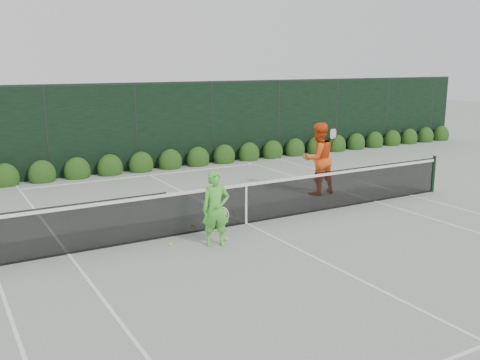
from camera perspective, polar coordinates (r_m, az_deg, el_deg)
ground at (r=12.67m, az=0.64°, el=-4.68°), size 80.00×80.00×0.00m
tennis_net at (r=12.52m, az=0.55°, el=-2.37°), size 12.90×0.10×1.07m
player_woman at (r=11.00m, az=-2.60°, el=-3.11°), size 0.68×0.53×1.57m
player_man at (r=15.46m, az=8.34°, el=2.26°), size 1.01×0.79×2.07m
court_lines at (r=12.67m, az=0.64°, el=-4.65°), size 11.03×23.83×0.01m
windscreen_fence at (r=10.13m, az=8.54°, el=-0.33°), size 32.00×21.07×3.06m
hedge_row at (r=18.94m, az=-10.50°, el=1.59°), size 31.66×0.65×0.94m
tennis_balls at (r=12.25m, az=-3.68°, el=-5.15°), size 2.28×1.61×0.07m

